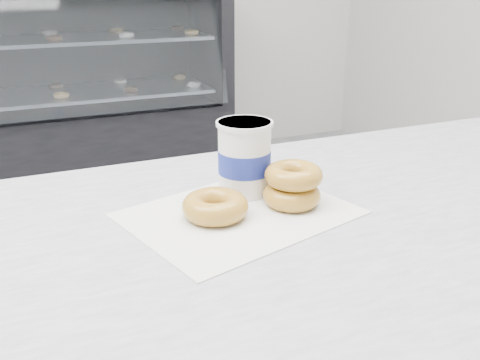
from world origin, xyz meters
The scene contains 5 objects.
display_case centered at (0.00, 2.12, 0.49)m, with size 2.40×0.74×1.25m.
wax_paper centered at (0.26, -0.54, 0.90)m, with size 0.34×0.26×0.00m, color silver.
donut_single centered at (0.22, -0.53, 0.92)m, with size 0.11×0.11×0.04m, color #BE8834.
donut_stack centered at (0.36, -0.54, 0.94)m, with size 0.14×0.14×0.07m.
coffee_cup centered at (0.30, -0.46, 0.97)m, with size 0.10×0.10×0.13m.
Camera 1 is at (-0.04, -1.25, 1.26)m, focal length 40.00 mm.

